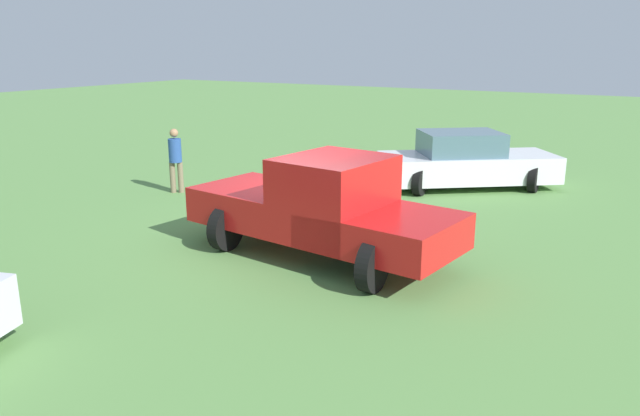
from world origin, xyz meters
name	(u,v)px	position (x,y,z in m)	size (l,w,h in m)	color
ground_plane	(301,239)	(0.00, 0.00, 0.00)	(80.00, 80.00, 0.00)	#5B8C47
pickup_truck	(326,206)	(0.71, 0.97, 0.96)	(2.74, 5.19, 1.84)	black
sedan_far	(466,162)	(-5.96, 1.39, 0.69)	(4.14, 4.67, 1.48)	black
person_bystander	(175,157)	(-1.65, -4.77, 0.92)	(0.44, 0.44, 1.63)	#7A6B51
traffic_cone	(237,195)	(-1.32, -2.60, 0.28)	(0.32, 0.32, 0.55)	orange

